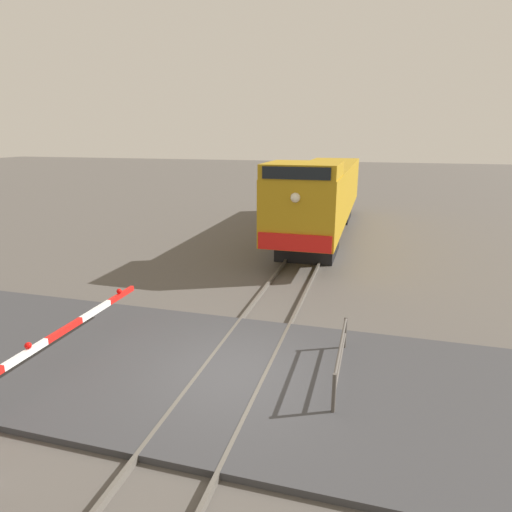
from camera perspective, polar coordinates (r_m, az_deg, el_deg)
The scene contains 6 objects.
ground_plane at distance 10.16m, azimuth -3.07°, elevation -15.60°, with size 160.00×160.00×0.00m, color #514C47.
rail_track_left at distance 10.34m, azimuth -6.98°, elevation -14.61°, with size 0.08×80.00×0.15m, color #59544C.
rail_track_right at distance 9.94m, azimuth 1.00°, elevation -15.83°, with size 0.08×80.00×0.15m, color #59544C.
road_surface at distance 10.12m, azimuth -3.08°, elevation -15.26°, with size 36.00×5.78×0.14m, color #38383A.
locomotive at distance 23.52m, azimuth 8.58°, elevation 7.96°, with size 2.89×16.04×4.20m.
guard_railing at distance 9.90m, azimuth 10.94°, elevation -12.61°, with size 0.08×2.79×0.95m.
Camera 1 is at (2.83, -8.21, 5.27)m, focal length 30.69 mm.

